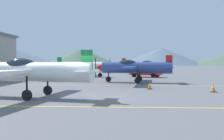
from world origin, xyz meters
TOP-DOWN VIEW (x-y plane):
  - ground_plane at (0.00, 0.00)m, footprint 400.00×400.00m
  - apron_line_near at (0.00, -3.03)m, footprint 80.00×0.16m
  - apron_line_far at (0.00, 7.74)m, footprint 80.00×0.16m
  - airplane_near at (-3.56, 0.02)m, footprint 8.29×9.47m
  - airplane_mid at (3.10, 11.14)m, footprint 8.28×9.49m
  - airplane_far at (-3.90, 20.38)m, footprint 8.30×9.45m
  - airplane_back at (5.65, 30.32)m, footprint 8.22×9.47m
  - car_sedan at (5.21, 20.16)m, footprint 4.66×3.48m
  - traffic_cone_front at (8.49, 3.16)m, footprint 0.36×0.36m
  - traffic_cone_side at (4.15, 4.84)m, footprint 0.36×0.36m
  - hill_left at (-74.50, 141.98)m, footprint 68.23×68.23m
  - hill_centerleft at (-28.54, 157.84)m, footprint 54.35×54.35m
  - hill_centerright at (26.59, 149.84)m, footprint 56.89×56.89m

SIDE VIEW (x-z plane):
  - ground_plane at x=0.00m, z-range 0.00..0.00m
  - apron_line_near at x=0.00m, z-range 0.00..0.01m
  - apron_line_far at x=0.00m, z-range 0.00..0.01m
  - traffic_cone_front at x=8.49m, z-range -0.01..0.58m
  - traffic_cone_side at x=4.15m, z-range -0.01..0.58m
  - car_sedan at x=5.21m, z-range 0.03..1.65m
  - airplane_near at x=-3.56m, z-range 0.18..3.01m
  - airplane_mid at x=3.10m, z-range 0.18..3.01m
  - airplane_far at x=-3.90m, z-range 0.18..3.01m
  - airplane_back at x=5.65m, z-range 0.18..3.01m
  - hill_centerright at x=26.59m, z-range 0.00..11.51m
  - hill_centerleft at x=-28.54m, z-range 0.00..11.62m
  - hill_left at x=-74.50m, z-range 0.00..12.45m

